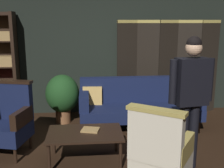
{
  "coord_description": "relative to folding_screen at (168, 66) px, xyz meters",
  "views": [
    {
      "loc": [
        -0.38,
        -3.27,
        1.87
      ],
      "look_at": [
        0.0,
        0.8,
        0.95
      ],
      "focal_mm": 44.68,
      "sensor_mm": 36.0,
      "label": 1
    }
  ],
  "objects": [
    {
      "name": "back_wall",
      "position": [
        -1.27,
        0.24,
        0.41
      ],
      "size": [
        7.2,
        0.1,
        2.8
      ],
      "primitive_type": "cube",
      "color": "black",
      "rests_on": "ground_plane"
    },
    {
      "name": "book_tan_leather",
      "position": [
        -1.62,
        -1.91,
        -0.55
      ],
      "size": [
        0.27,
        0.24,
        0.02
      ],
      "primitive_type": "cube",
      "rotation": [
        0.0,
        0.0,
        -0.26
      ],
      "color": "#9E7A47",
      "rests_on": "coffee_table"
    },
    {
      "name": "standing_figure",
      "position": [
        -0.37,
        -2.25,
        0.04
      ],
      "size": [
        0.58,
        0.27,
        1.7
      ],
      "color": "black",
      "rests_on": "ground_plane"
    },
    {
      "name": "velvet_couch",
      "position": [
        -0.72,
        -0.76,
        -0.53
      ],
      "size": [
        2.12,
        0.78,
        0.88
      ],
      "color": "black",
      "rests_on": "ground_plane"
    },
    {
      "name": "coffee_table",
      "position": [
        -1.69,
        -1.97,
        -0.61
      ],
      "size": [
        1.0,
        0.64,
        0.42
      ],
      "color": "black",
      "rests_on": "ground_plane"
    },
    {
      "name": "armchair_gilt_accent",
      "position": [
        -0.89,
        -2.8,
        -0.5
      ],
      "size": [
        0.8,
        0.8,
        1.04
      ],
      "color": "tan",
      "rests_on": "ground_plane"
    },
    {
      "name": "armchair_wing_left",
      "position": [
        -2.77,
        -1.59,
        -0.5
      ],
      "size": [
        0.71,
        0.7,
        1.04
      ],
      "color": "black",
      "rests_on": "ground_plane"
    },
    {
      "name": "potted_plant",
      "position": [
        -2.11,
        -0.4,
        -0.46
      ],
      "size": [
        0.62,
        0.62,
        0.92
      ],
      "color": "brown",
      "rests_on": "ground_plane"
    },
    {
      "name": "folding_screen",
      "position": [
        0.0,
        0.0,
        0.0
      ],
      "size": [
        2.12,
        0.27,
        1.9
      ],
      "color": "black",
      "rests_on": "ground_plane"
    }
  ]
}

